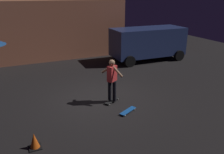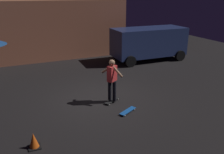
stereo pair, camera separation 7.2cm
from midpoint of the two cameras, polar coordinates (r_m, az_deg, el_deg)
name	(u,v)px [view 2 (the right image)]	position (r m, az deg, el deg)	size (l,w,h in m)	color
ground_plane	(99,99)	(9.65, -2.91, -5.36)	(28.00, 28.00, 0.00)	black
low_building	(47,28)	(16.80, -15.28, 11.35)	(9.97, 3.79, 3.66)	#B76B4C
parked_van	(149,42)	(15.21, 9.04, 8.41)	(4.66, 2.31, 2.03)	navy
skateboard_ridden	(112,101)	(9.38, 0.22, -5.73)	(0.77, 0.57, 0.07)	black
skateboard_spare	(128,111)	(8.63, 4.09, -8.20)	(0.79, 0.53, 0.07)	#1959B2
skater	(112,77)	(9.00, 0.23, -0.08)	(0.58, 0.89, 1.67)	black
traffic_cone	(34,141)	(7.09, -18.15, -14.54)	(0.34, 0.34, 0.46)	black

